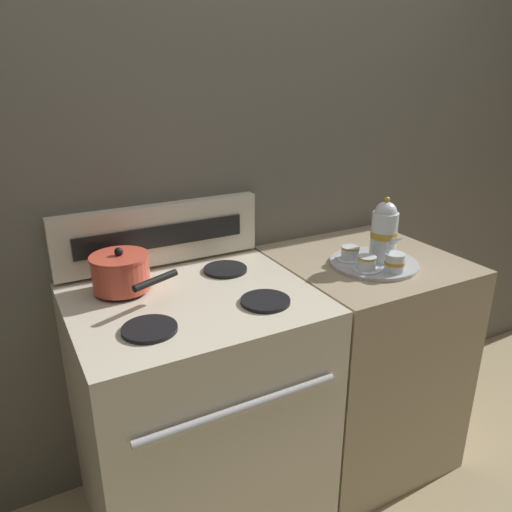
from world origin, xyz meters
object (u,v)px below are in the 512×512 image
stove (198,411)px  teacup_right (350,253)px  teapot (384,231)px  saucepan (121,272)px  teacup_left (367,263)px  creamer_jug (395,262)px  serving_tray (374,263)px

stove → teacup_right: bearing=-0.4°
teapot → teacup_right: bearing=148.3°
stove → saucepan: (-0.18, 0.14, 0.51)m
saucepan → teapot: bearing=-13.1°
teapot → teacup_left: bearing=-157.8°
teapot → creamer_jug: bearing=-108.8°
stove → teacup_left: bearing=-10.4°
teacup_left → teacup_right: (0.01, 0.11, 0.00)m
teapot → teacup_right: 0.15m
teapot → teacup_left: size_ratio=2.37×
teapot → creamer_jug: 0.13m
serving_tray → teacup_left: teacup_left is taller
teapot → teacup_left: 0.15m
saucepan → serving_tray: bearing=-13.3°
teacup_left → teacup_right: bearing=83.4°
saucepan → stove: bearing=-38.1°
teacup_left → serving_tray: bearing=32.2°
stove → teapot: size_ratio=3.73×
teapot → stove: bearing=174.7°
creamer_jug → teacup_left: bearing=145.0°
teacup_left → teacup_right: 0.11m
teapot → teacup_right: (-0.10, 0.06, -0.09)m
stove → teacup_left: size_ratio=8.85×
stove → teapot: 0.92m
stove → teacup_left: (0.61, -0.11, 0.48)m
serving_tray → teapot: bearing=-6.5°
teacup_right → creamer_jug: size_ratio=1.40×
teacup_left → teacup_right: same height
saucepan → teacup_left: size_ratio=2.89×
stove → serving_tray: 0.83m
serving_tray → teacup_right: size_ratio=3.18×
saucepan → serving_tray: (0.88, -0.21, -0.06)m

